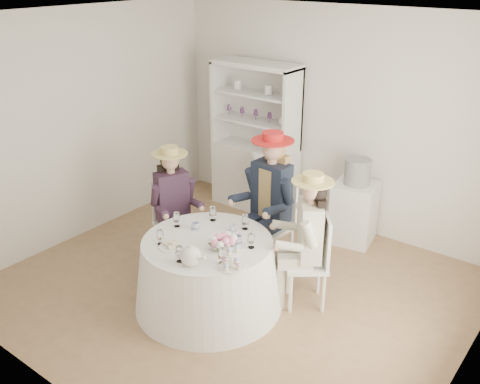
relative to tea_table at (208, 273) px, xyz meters
The scene contains 22 objects.
ground 0.53m from the tea_table, 88.32° to the left, with size 4.50×4.50×0.00m, color olive.
ceiling 2.38m from the tea_table, 88.32° to the left, with size 4.50×4.50×0.00m, color white.
wall_back 2.59m from the tea_table, 89.72° to the left, with size 4.50×4.50×0.00m, color silver.
wall_front 1.89m from the tea_table, 89.59° to the right, with size 4.50×4.50×0.00m, color silver.
wall_left 2.48m from the tea_table, 169.98° to the left, with size 4.50×4.50×0.00m, color silver.
tea_table is the anchor object (origin of this frame).
hutch 2.41m from the tea_table, 114.77° to the left, with size 1.31×0.79×1.98m.
side_table 2.13m from the tea_table, 75.87° to the left, with size 0.48×0.48×0.75m, color silver.
hatbox 2.20m from the tea_table, 75.87° to the left, with size 0.30×0.30×0.30m, color black.
guest_left 1.03m from the tea_table, 153.65° to the left, with size 0.57×0.52×1.35m.
guest_mid 1.09m from the tea_table, 86.24° to the left, with size 0.57×0.59×1.56m.
guest_right 1.04m from the tea_table, 39.30° to the left, with size 0.59×0.57×1.39m.
spare_chair 2.05m from the tea_table, 111.23° to the left, with size 0.52×0.52×0.89m.
teacup_a 0.47m from the tea_table, 156.11° to the left, with size 0.08×0.08×0.06m, color white.
teacup_b 0.49m from the tea_table, 75.37° to the left, with size 0.07×0.07×0.06m, color white.
teacup_c 0.49m from the tea_table, 28.60° to the left, with size 0.09×0.09×0.07m, color white.
flower_bowl 0.44m from the tea_table, 14.90° to the right, with size 0.19×0.19×0.05m, color white.
flower_arrangement 0.50m from the tea_table, ahead, with size 0.19×0.20×0.07m.
table_teapot 0.62m from the tea_table, 67.34° to the right, with size 0.26×0.19×0.20m.
sandwich_plate 0.50m from the tea_table, 120.67° to the right, with size 0.25×0.25×0.05m.
cupcake_stand 0.69m from the tea_table, 26.24° to the right, with size 0.22×0.22×0.21m.
stemware_set 0.44m from the tea_table, 90.00° to the right, with size 0.92×0.92×0.15m.
Camera 1 is at (2.93, -3.72, 3.15)m, focal length 40.00 mm.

